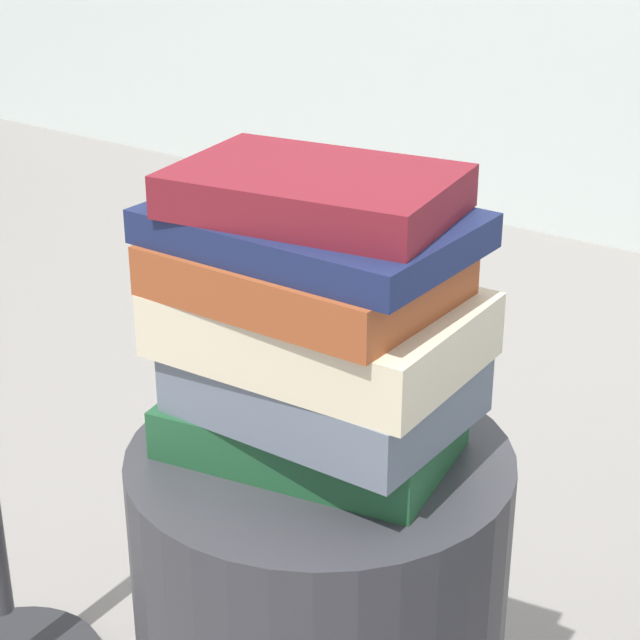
{
  "coord_description": "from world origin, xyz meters",
  "views": [
    {
      "loc": [
        0.55,
        -0.78,
        1.03
      ],
      "look_at": [
        0.0,
        0.0,
        0.61
      ],
      "focal_mm": 63.04,
      "sensor_mm": 36.0,
      "label": 1
    }
  ],
  "objects_px": {
    "book_cream": "(314,325)",
    "book_slate": "(326,383)",
    "book_forest": "(312,427)",
    "book_navy": "(314,227)",
    "book_rust": "(305,270)",
    "book_maroon": "(318,190)"
  },
  "relations": [
    {
      "from": "book_forest",
      "to": "book_navy",
      "type": "relative_size",
      "value": 0.96
    },
    {
      "from": "book_forest",
      "to": "book_rust",
      "type": "relative_size",
      "value": 1.06
    },
    {
      "from": "book_rust",
      "to": "book_maroon",
      "type": "bearing_deg",
      "value": 59.23
    },
    {
      "from": "book_cream",
      "to": "book_rust",
      "type": "bearing_deg",
      "value": -162.09
    },
    {
      "from": "book_rust",
      "to": "book_cream",
      "type": "bearing_deg",
      "value": 20.34
    },
    {
      "from": "book_cream",
      "to": "book_navy",
      "type": "xyz_separation_m",
      "value": [
        -0.0,
        0.01,
        0.09
      ]
    },
    {
      "from": "book_rust",
      "to": "book_maroon",
      "type": "xyz_separation_m",
      "value": [
        0.01,
        0.01,
        0.07
      ]
    },
    {
      "from": "book_rust",
      "to": "book_navy",
      "type": "bearing_deg",
      "value": 70.75
    },
    {
      "from": "book_forest",
      "to": "book_slate",
      "type": "height_order",
      "value": "book_slate"
    },
    {
      "from": "book_cream",
      "to": "book_rust",
      "type": "distance_m",
      "value": 0.05
    },
    {
      "from": "book_cream",
      "to": "book_maroon",
      "type": "height_order",
      "value": "book_maroon"
    },
    {
      "from": "book_slate",
      "to": "book_cream",
      "type": "relative_size",
      "value": 0.91
    },
    {
      "from": "book_maroon",
      "to": "book_forest",
      "type": "bearing_deg",
      "value": 177.29
    },
    {
      "from": "book_cream",
      "to": "book_navy",
      "type": "height_order",
      "value": "book_navy"
    },
    {
      "from": "book_forest",
      "to": "book_navy",
      "type": "bearing_deg",
      "value": -20.23
    },
    {
      "from": "book_forest",
      "to": "book_rust",
      "type": "xyz_separation_m",
      "value": [
        0.0,
        -0.01,
        0.17
      ]
    },
    {
      "from": "book_cream",
      "to": "book_slate",
      "type": "bearing_deg",
      "value": 29.19
    },
    {
      "from": "book_slate",
      "to": "book_maroon",
      "type": "bearing_deg",
      "value": 169.12
    },
    {
      "from": "book_slate",
      "to": "book_rust",
      "type": "distance_m",
      "value": 0.12
    },
    {
      "from": "book_cream",
      "to": "book_maroon",
      "type": "xyz_separation_m",
      "value": [
        -0.0,
        0.01,
        0.13
      ]
    },
    {
      "from": "book_rust",
      "to": "book_maroon",
      "type": "height_order",
      "value": "book_maroon"
    },
    {
      "from": "book_forest",
      "to": "book_slate",
      "type": "xyz_separation_m",
      "value": [
        0.02,
        -0.0,
        0.05
      ]
    }
  ]
}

